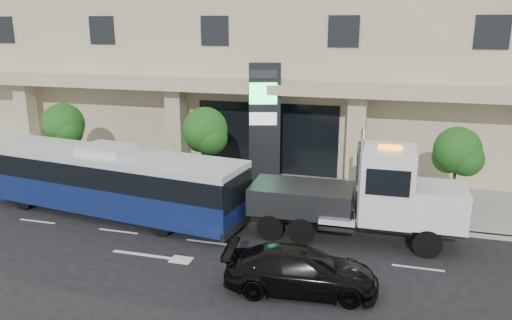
{
  "coord_description": "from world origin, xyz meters",
  "views": [
    {
      "loc": [
        6.78,
        -18.55,
        8.46
      ],
      "look_at": [
        1.02,
        2.0,
        2.55
      ],
      "focal_mm": 35.0,
      "sensor_mm": 36.0,
      "label": 1
    }
  ],
  "objects_px": {
    "signage_pylon": "(264,125)",
    "city_bus": "(110,180)",
    "black_sedan": "(301,270)",
    "tow_truck": "(365,197)"
  },
  "relations": [
    {
      "from": "signage_pylon",
      "to": "city_bus",
      "type": "bearing_deg",
      "value": -152.21
    },
    {
      "from": "city_bus",
      "to": "tow_truck",
      "type": "xyz_separation_m",
      "value": [
        11.16,
        0.34,
        0.13
      ]
    },
    {
      "from": "tow_truck",
      "to": "signage_pylon",
      "type": "xyz_separation_m",
      "value": [
        -5.46,
        5.16,
        1.61
      ]
    },
    {
      "from": "city_bus",
      "to": "black_sedan",
      "type": "distance_m",
      "value": 10.47
    },
    {
      "from": "black_sedan",
      "to": "signage_pylon",
      "type": "relative_size",
      "value": 0.78
    },
    {
      "from": "black_sedan",
      "to": "city_bus",
      "type": "bearing_deg",
      "value": 58.88
    },
    {
      "from": "tow_truck",
      "to": "black_sedan",
      "type": "bearing_deg",
      "value": -110.44
    },
    {
      "from": "tow_truck",
      "to": "signage_pylon",
      "type": "relative_size",
      "value": 1.49
    },
    {
      "from": "black_sedan",
      "to": "signage_pylon",
      "type": "height_order",
      "value": "signage_pylon"
    },
    {
      "from": "signage_pylon",
      "to": "black_sedan",
      "type": "bearing_deg",
      "value": -84.95
    }
  ]
}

